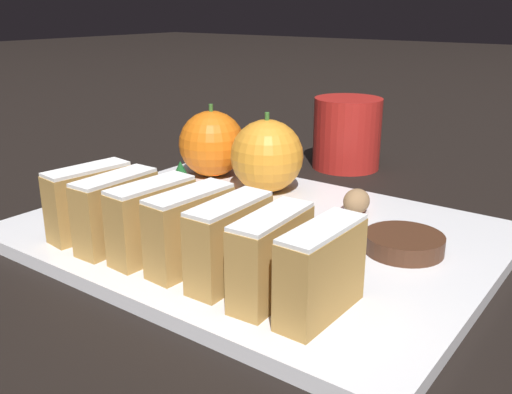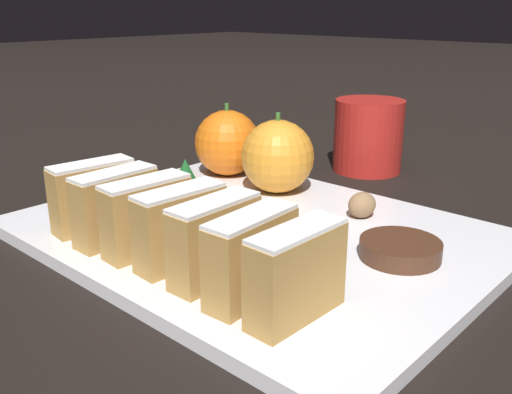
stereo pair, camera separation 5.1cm
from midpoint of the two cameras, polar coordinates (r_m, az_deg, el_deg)
name	(u,v)px [view 1 (the left image)]	position (r m, az deg, el deg)	size (l,w,h in m)	color
ground_plane	(256,240)	(0.53, -2.79, -4.36)	(6.00, 6.00, 0.00)	black
serving_platter	(256,234)	(0.53, -2.80, -3.76)	(0.32, 0.41, 0.01)	white
stollen_slice_front	(321,271)	(0.37, 2.60, -7.51)	(0.08, 0.03, 0.06)	#B28442
stollen_slice_second	(271,257)	(0.39, -2.23, -6.06)	(0.08, 0.03, 0.06)	#B28442
stollen_slice_third	(230,242)	(0.42, -6.20, -4.57)	(0.08, 0.03, 0.06)	#B28442
stollen_slice_fourth	(190,230)	(0.44, -9.91, -3.33)	(0.08, 0.03, 0.06)	#B28442
stollen_slice_fifth	(152,220)	(0.47, -13.46, -2.32)	(0.08, 0.03, 0.06)	#B28442
stollen_slice_sixth	(117,211)	(0.50, -16.69, -1.44)	(0.08, 0.03, 0.06)	#B28442
stollen_slice_back	(89,201)	(0.53, -19.03, -0.47)	(0.08, 0.03, 0.06)	#B28442
orange_near	(267,156)	(0.62, -1.30, 4.09)	(0.08, 0.08, 0.09)	orange
orange_far	(212,144)	(0.68, -6.62, 5.28)	(0.08, 0.08, 0.09)	orange
walnut	(356,201)	(0.56, 7.45, -0.47)	(0.03, 0.02, 0.02)	#8E6B47
chocolate_cookie	(404,243)	(0.48, 11.66, -4.60)	(0.07, 0.07, 0.02)	#472819
evergreen_sprig	(181,189)	(0.55, -10.13, 0.78)	(0.05, 0.05, 0.06)	#195623
coffee_mug	(348,133)	(0.76, 7.24, 6.35)	(0.12, 0.09, 0.09)	red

